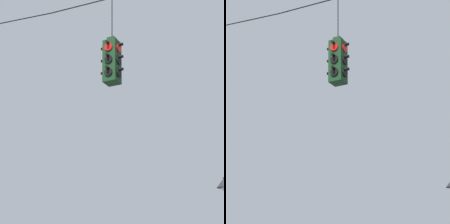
# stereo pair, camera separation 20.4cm
# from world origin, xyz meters

# --- Properties ---
(traffic_light_over_intersection) EXTENTS (0.58, 0.58, 2.32)m
(traffic_light_over_intersection) POSITION_xyz_m (-1.04, -0.31, 6.18)
(traffic_light_over_intersection) COLOR #143819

